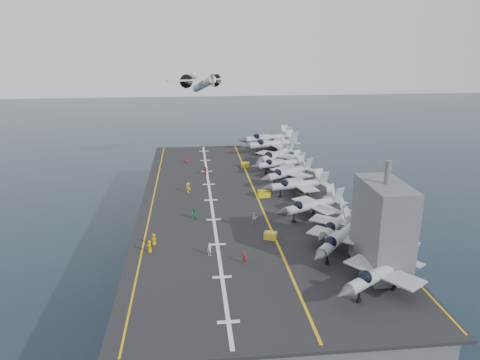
{
  "coord_description": "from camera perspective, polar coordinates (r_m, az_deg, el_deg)",
  "views": [
    {
      "loc": [
        -9.47,
        -83.98,
        40.1
      ],
      "look_at": [
        0.0,
        4.0,
        13.0
      ],
      "focal_mm": 35.0,
      "sensor_mm": 36.0,
      "label": 1
    }
  ],
  "objects": [
    {
      "name": "crew_6",
      "position": [
        64.64,
        0.56,
        -9.47
      ],
      "size": [
        1.14,
        1.24,
        1.72
      ],
      "primitive_type": "imported",
      "color": "#B21919",
      "rests_on": "flight_deck"
    },
    {
      "name": "crew_5",
      "position": [
        116.12,
        -6.5,
        2.51
      ],
      "size": [
        1.07,
        0.81,
        1.62
      ],
      "primitive_type": "imported",
      "color": "#B21919",
      "rests_on": "flight_deck"
    },
    {
      "name": "deck_edge_port",
      "position": [
        89.39,
        -10.63,
        -2.67
      ],
      "size": [
        0.25,
        90.0,
        0.02
      ],
      "primitive_type": "cube",
      "color": "gold",
      "rests_on": "flight_deck"
    },
    {
      "name": "fighter_jet_3",
      "position": [
        80.58,
        8.8,
        -2.97
      ],
      "size": [
        16.62,
        14.44,
        4.85
      ],
      "primitive_type": null,
      "color": "#9EA6B0",
      "rests_on": "flight_deck"
    },
    {
      "name": "crew_7",
      "position": [
        77.75,
        1.84,
        -4.64
      ],
      "size": [
        1.4,
        1.17,
        2.0
      ],
      "primitive_type": "imported",
      "color": "silver",
      "rests_on": "flight_deck"
    },
    {
      "name": "crew_4",
      "position": [
        105.51,
        -4.23,
        1.15
      ],
      "size": [
        1.32,
        1.15,
        1.84
      ],
      "primitive_type": "imported",
      "color": "#9E0916",
      "rests_on": "flight_deck"
    },
    {
      "name": "fighter_jet_8",
      "position": [
        124.51,
        3.99,
        4.51
      ],
      "size": [
        18.53,
        14.9,
        5.61
      ],
      "primitive_type": null,
      "color": "#90969D",
      "rests_on": "flight_deck"
    },
    {
      "name": "ground",
      "position": [
        93.55,
        0.26,
        -8.36
      ],
      "size": [
        500.0,
        500.0,
        0.0
      ],
      "primitive_type": "plane",
      "color": "#142135",
      "rests_on": "ground"
    },
    {
      "name": "fighter_jet_9",
      "position": [
        131.58,
        3.44,
        5.2
      ],
      "size": [
        18.53,
        14.9,
        5.61
      ],
      "primitive_type": null,
      "color": "#90969D",
      "rests_on": "flight_deck"
    },
    {
      "name": "fighter_jet_5",
      "position": [
        98.92,
        5.91,
        0.97
      ],
      "size": [
        17.22,
        15.97,
        4.98
      ],
      "primitive_type": null,
      "color": "#99A1A9",
      "rests_on": "flight_deck"
    },
    {
      "name": "hull",
      "position": [
        91.52,
        0.27,
        -5.53
      ],
      "size": [
        36.0,
        90.0,
        10.0
      ],
      "primitive_type": "cube",
      "color": "#56595E",
      "rests_on": "ground"
    },
    {
      "name": "fighter_jet_7",
      "position": [
        112.55,
        4.43,
        3.13
      ],
      "size": [
        18.5,
        19.04,
        5.55
      ],
      "primitive_type": null,
      "color": "gray",
      "rests_on": "flight_deck"
    },
    {
      "name": "crew_8",
      "position": [
        69.0,
        -10.98,
        -7.96
      ],
      "size": [
        1.26,
        1.31,
        1.83
      ],
      "primitive_type": "imported",
      "color": "#EFAA08",
      "rests_on": "flight_deck"
    },
    {
      "name": "fighter_jet_2",
      "position": [
        73.77,
        11.77,
        -5.14
      ],
      "size": [
        15.19,
        15.98,
        4.63
      ],
      "primitive_type": null,
      "color": "gray",
      "rests_on": "flight_deck"
    },
    {
      "name": "tow_cart_a",
      "position": [
        72.3,
        3.74,
        -6.78
      ],
      "size": [
        2.19,
        1.84,
        1.12
      ],
      "primitive_type": null,
      "color": "gold",
      "rests_on": "flight_deck"
    },
    {
      "name": "tow_cart_b",
      "position": [
        90.7,
        2.92,
        -1.66
      ],
      "size": [
        2.41,
        1.72,
        1.35
      ],
      "primitive_type": null,
      "color": "#DBC10E",
      "rests_on": "flight_deck"
    },
    {
      "name": "island_superstructure",
      "position": [
        63.29,
        17.09,
        -4.3
      ],
      "size": [
        5.0,
        10.0,
        15.0
      ],
      "primitive_type": null,
      "color": "#56595E",
      "rests_on": "flight_deck"
    },
    {
      "name": "fighter_jet_1",
      "position": [
        68.35,
        12.04,
        -6.8
      ],
      "size": [
        16.8,
        17.36,
        5.05
      ],
      "primitive_type": null,
      "color": "gray",
      "rests_on": "flight_deck"
    },
    {
      "name": "tow_cart_c",
      "position": [
        111.46,
        0.63,
        1.87
      ],
      "size": [
        1.93,
        1.32,
        1.12
      ],
      "primitive_type": null,
      "color": "gold",
      "rests_on": "flight_deck"
    },
    {
      "name": "crew_0",
      "position": [
        71.12,
        -10.45,
        -7.15
      ],
      "size": [
        1.26,
        1.31,
        1.83
      ],
      "primitive_type": "imported",
      "color": "#EFAA08",
      "rests_on": "flight_deck"
    },
    {
      "name": "fighter_jet_0",
      "position": [
        60.0,
        16.72,
        -10.68
      ],
      "size": [
        17.54,
        16.31,
        5.07
      ],
      "primitive_type": null,
      "color": "#8F969C",
      "rests_on": "flight_deck"
    },
    {
      "name": "crew_1",
      "position": [
        67.03,
        -3.73,
        -8.44
      ],
      "size": [
        1.32,
        1.27,
        1.84
      ],
      "primitive_type": "imported",
      "color": "silver",
      "rests_on": "flight_deck"
    },
    {
      "name": "foul_line",
      "position": [
        89.94,
        2.17,
        -2.25
      ],
      "size": [
        0.35,
        90.0,
        0.02
      ],
      "primitive_type": "cube",
      "color": "gold",
      "rests_on": "flight_deck"
    },
    {
      "name": "deck_edge_stbd",
      "position": [
        93.36,
        11.64,
        -1.87
      ],
      "size": [
        0.25,
        90.0,
        0.02
      ],
      "primitive_type": "cube",
      "color": "gold",
      "rests_on": "flight_deck"
    },
    {
      "name": "crew_3",
      "position": [
        93.53,
        -6.34,
        -0.93
      ],
      "size": [
        1.43,
        1.46,
        2.05
      ],
      "primitive_type": "imported",
      "color": "yellow",
      "rests_on": "flight_deck"
    },
    {
      "name": "flight_deck",
      "position": [
        89.65,
        0.27,
        -2.46
      ],
      "size": [
        38.0,
        92.0,
        0.4
      ],
      "primitive_type": "cube",
      "color": "black",
      "rests_on": "hull"
    },
    {
      "name": "transport_plane",
      "position": [
        142.35,
        -4.43,
        11.57
      ],
      "size": [
        26.37,
        22.06,
        5.32
      ],
      "primitive_type": null,
      "color": "silver"
    },
    {
      "name": "fighter_jet_6",
      "position": [
        106.69,
        4.97,
        2.08
      ],
      "size": [
        15.13,
        12.02,
        4.61
      ],
      "primitive_type": null,
      "color": "gray",
      "rests_on": "flight_deck"
    },
    {
      "name": "fighter_jet_4",
      "position": [
        91.52,
        7.15,
        -0.49
      ],
      "size": [
        15.18,
        11.65,
        4.73
      ],
      "primitive_type": null,
      "color": "#8D939B",
      "rests_on": "flight_deck"
    },
    {
      "name": "crew_2",
      "position": [
        80.01,
        -5.57,
        -4.12
      ],
      "size": [
        1.28,
        1.01,
        1.88
      ],
      "primitive_type": "imported",
      "color": "#1A8031",
      "rests_on": "flight_deck"
    },
    {
      "name": "landing_centerline",
      "position": [
        89.14,
        -3.56,
        -2.46
      ],
      "size": [
        0.5,
        90.0,
        0.02
      ],
      "primitive_type": "cube",
      "color": "silver",
      "rests_on": "flight_deck"
    }
  ]
}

